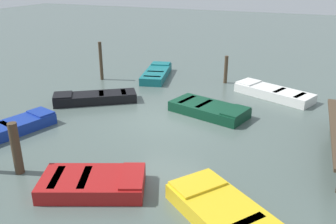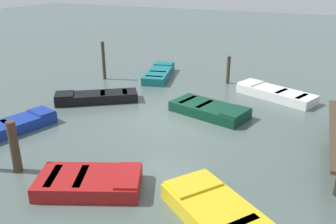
{
  "view_description": "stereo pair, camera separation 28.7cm",
  "coord_description": "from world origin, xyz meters",
  "px_view_note": "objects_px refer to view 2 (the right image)",
  "views": [
    {
      "loc": [
        11.65,
        4.88,
        5.39
      ],
      "look_at": [
        0.0,
        0.0,
        0.35
      ],
      "focal_mm": 38.12,
      "sensor_mm": 36.0,
      "label": 1
    },
    {
      "loc": [
        11.53,
        5.14,
        5.39
      ],
      "look_at": [
        0.0,
        0.0,
        0.35
      ],
      "focal_mm": 38.12,
      "sensor_mm": 36.0,
      "label": 2
    }
  ],
  "objects_px": {
    "mooring_piling_far_right": "(14,147)",
    "mooring_piling_near_left": "(104,61)",
    "rowboat_blue": "(14,125)",
    "rowboat_dark_green": "(210,110)",
    "rowboat_yellow": "(228,222)",
    "mooring_piling_mid_left": "(228,70)",
    "rowboat_white": "(275,93)",
    "rowboat_teal": "(159,73)",
    "rowboat_black": "(96,97)",
    "rowboat_red": "(90,182)"
  },
  "relations": [
    {
      "from": "rowboat_blue",
      "to": "rowboat_black",
      "type": "xyz_separation_m",
      "value": [
        -3.76,
        0.9,
        -0.0
      ]
    },
    {
      "from": "rowboat_blue",
      "to": "rowboat_black",
      "type": "bearing_deg",
      "value": 2.47
    },
    {
      "from": "rowboat_white",
      "to": "mooring_piling_near_left",
      "type": "relative_size",
      "value": 1.86
    },
    {
      "from": "rowboat_white",
      "to": "rowboat_black",
      "type": "height_order",
      "value": "same"
    },
    {
      "from": "rowboat_blue",
      "to": "mooring_piling_near_left",
      "type": "bearing_deg",
      "value": 21.98
    },
    {
      "from": "mooring_piling_far_right",
      "to": "mooring_piling_near_left",
      "type": "bearing_deg",
      "value": -161.82
    },
    {
      "from": "rowboat_dark_green",
      "to": "rowboat_yellow",
      "type": "xyz_separation_m",
      "value": [
        6.37,
        2.47,
        -0.0
      ]
    },
    {
      "from": "rowboat_blue",
      "to": "rowboat_yellow",
      "type": "distance_m",
      "value": 8.63
    },
    {
      "from": "rowboat_blue",
      "to": "rowboat_yellow",
      "type": "height_order",
      "value": "same"
    },
    {
      "from": "rowboat_yellow",
      "to": "mooring_piling_far_right",
      "type": "bearing_deg",
      "value": 36.41
    },
    {
      "from": "rowboat_red",
      "to": "mooring_piling_far_right",
      "type": "bearing_deg",
      "value": 159.4
    },
    {
      "from": "rowboat_dark_green",
      "to": "rowboat_black",
      "type": "height_order",
      "value": "same"
    },
    {
      "from": "rowboat_red",
      "to": "mooring_piling_near_left",
      "type": "relative_size",
      "value": 1.51
    },
    {
      "from": "rowboat_yellow",
      "to": "mooring_piling_mid_left",
      "type": "relative_size",
      "value": 2.7
    },
    {
      "from": "mooring_piling_far_right",
      "to": "mooring_piling_near_left",
      "type": "height_order",
      "value": "mooring_piling_near_left"
    },
    {
      "from": "rowboat_black",
      "to": "mooring_piling_near_left",
      "type": "height_order",
      "value": "mooring_piling_near_left"
    },
    {
      "from": "mooring_piling_mid_left",
      "to": "rowboat_yellow",
      "type": "bearing_deg",
      "value": 15.18
    },
    {
      "from": "rowboat_yellow",
      "to": "mooring_piling_mid_left",
      "type": "xyz_separation_m",
      "value": [
        -10.82,
        -2.94,
        0.49
      ]
    },
    {
      "from": "rowboat_teal",
      "to": "mooring_piling_near_left",
      "type": "bearing_deg",
      "value": 107.55
    },
    {
      "from": "rowboat_teal",
      "to": "mooring_piling_mid_left",
      "type": "relative_size",
      "value": 2.57
    },
    {
      "from": "rowboat_white",
      "to": "rowboat_teal",
      "type": "bearing_deg",
      "value": 14.66
    },
    {
      "from": "rowboat_red",
      "to": "rowboat_blue",
      "type": "bearing_deg",
      "value": 134.75
    },
    {
      "from": "rowboat_blue",
      "to": "rowboat_yellow",
      "type": "relative_size",
      "value": 0.82
    },
    {
      "from": "rowboat_blue",
      "to": "rowboat_dark_green",
      "type": "xyz_separation_m",
      "value": [
        -4.34,
        5.92,
        -0.0
      ]
    },
    {
      "from": "rowboat_black",
      "to": "rowboat_yellow",
      "type": "bearing_deg",
      "value": 107.98
    },
    {
      "from": "rowboat_yellow",
      "to": "rowboat_white",
      "type": "bearing_deg",
      "value": -51.12
    },
    {
      "from": "rowboat_blue",
      "to": "rowboat_dark_green",
      "type": "bearing_deg",
      "value": -37.76
    },
    {
      "from": "rowboat_white",
      "to": "rowboat_yellow",
      "type": "bearing_deg",
      "value": 115.2
    },
    {
      "from": "rowboat_yellow",
      "to": "rowboat_red",
      "type": "bearing_deg",
      "value": 35.0
    },
    {
      "from": "mooring_piling_far_right",
      "to": "mooring_piling_near_left",
      "type": "distance_m",
      "value": 9.37
    },
    {
      "from": "rowboat_dark_green",
      "to": "mooring_piling_far_right",
      "type": "height_order",
      "value": "mooring_piling_far_right"
    },
    {
      "from": "mooring_piling_mid_left",
      "to": "rowboat_dark_green",
      "type": "bearing_deg",
      "value": 6.04
    },
    {
      "from": "rowboat_teal",
      "to": "mooring_piling_near_left",
      "type": "height_order",
      "value": "mooring_piling_near_left"
    },
    {
      "from": "rowboat_blue",
      "to": "mooring_piling_mid_left",
      "type": "bearing_deg",
      "value": -15.79
    },
    {
      "from": "rowboat_white",
      "to": "rowboat_dark_green",
      "type": "distance_m",
      "value": 3.77
    },
    {
      "from": "rowboat_yellow",
      "to": "mooring_piling_far_right",
      "type": "height_order",
      "value": "mooring_piling_far_right"
    },
    {
      "from": "rowboat_white",
      "to": "rowboat_black",
      "type": "relative_size",
      "value": 1.07
    },
    {
      "from": "rowboat_white",
      "to": "mooring_piling_near_left",
      "type": "xyz_separation_m",
      "value": [
        0.61,
        -8.71,
        0.78
      ]
    },
    {
      "from": "rowboat_red",
      "to": "rowboat_yellow",
      "type": "height_order",
      "value": "same"
    },
    {
      "from": "rowboat_red",
      "to": "mooring_piling_mid_left",
      "type": "xyz_separation_m",
      "value": [
        -10.72,
        0.8,
        0.49
      ]
    },
    {
      "from": "rowboat_blue",
      "to": "rowboat_dark_green",
      "type": "height_order",
      "value": "same"
    },
    {
      "from": "mooring_piling_near_left",
      "to": "rowboat_red",
      "type": "bearing_deg",
      "value": 31.34
    },
    {
      "from": "mooring_piling_far_right",
      "to": "rowboat_yellow",
      "type": "bearing_deg",
      "value": 89.87
    },
    {
      "from": "rowboat_dark_green",
      "to": "mooring_piling_near_left",
      "type": "distance_m",
      "value": 7.15
    },
    {
      "from": "rowboat_black",
      "to": "mooring_piling_mid_left",
      "type": "xyz_separation_m",
      "value": [
        -5.03,
        4.54,
        0.49
      ]
    },
    {
      "from": "mooring_piling_far_right",
      "to": "mooring_piling_near_left",
      "type": "xyz_separation_m",
      "value": [
        -8.9,
        -2.92,
        0.22
      ]
    },
    {
      "from": "mooring_piling_far_right",
      "to": "rowboat_white",
      "type": "bearing_deg",
      "value": 148.66
    },
    {
      "from": "rowboat_blue",
      "to": "rowboat_red",
      "type": "height_order",
      "value": "same"
    },
    {
      "from": "rowboat_blue",
      "to": "rowboat_black",
      "type": "height_order",
      "value": "same"
    },
    {
      "from": "rowboat_white",
      "to": "mooring_piling_mid_left",
      "type": "relative_size",
      "value": 2.63
    }
  ]
}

